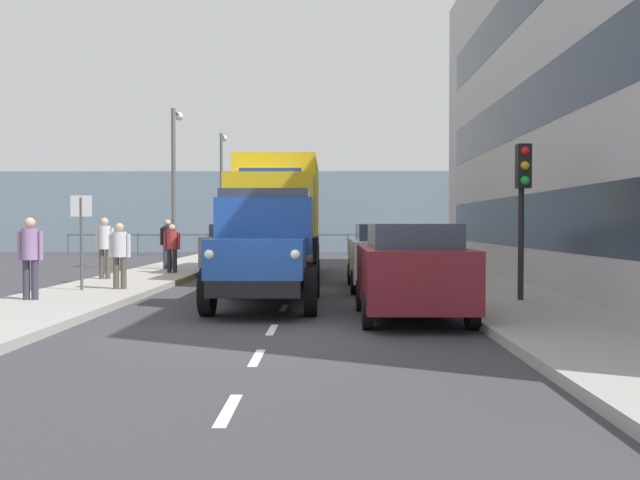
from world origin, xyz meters
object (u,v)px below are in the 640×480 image
street_sign (81,226)px  car_black_oppositeside_2 (263,241)px  car_maroon_kerbside_near (411,270)px  traffic_light_near (523,187)px  car_grey_oppositeside_0 (234,248)px  lorry_cargo_yellow (278,213)px  car_white_kerbside_1 (385,255)px  truck_vintage_blue (265,250)px  pedestrian_near_railing (30,251)px  lamp_post_far (222,182)px  car_navy_oppositeside_1 (252,244)px  pedestrian_couple_a (120,250)px  pedestrian_couple_b (105,243)px  lamp_post_promenade (175,172)px  pedestrian_in_dark_coat (172,244)px  pedestrian_with_bag (168,240)px

street_sign → car_black_oppositeside_2: bearing=-98.1°
car_maroon_kerbside_near → traffic_light_near: (-2.49, -1.74, 1.58)m
car_maroon_kerbside_near → car_grey_oppositeside_0: same height
lorry_cargo_yellow → car_black_oppositeside_2: bearing=-82.1°
traffic_light_near → car_black_oppositeside_2: bearing=-70.0°
car_white_kerbside_1 → truck_vintage_blue: bearing=55.0°
car_maroon_kerbside_near → pedestrian_near_railing: (7.68, -1.75, 0.26)m
truck_vintage_blue → street_sign: 5.08m
car_grey_oppositeside_0 → car_black_oppositeside_2: 10.47m
lorry_cargo_yellow → lamp_post_far: size_ratio=1.31×
car_navy_oppositeside_1 → pedestrian_couple_a: pedestrian_couple_a is taller
pedestrian_couple_b → lamp_post_far: (-0.93, -15.41, 2.70)m
pedestrian_near_railing → street_sign: size_ratio=0.76×
lorry_cargo_yellow → lamp_post_promenade: bearing=-36.2°
car_white_kerbside_1 → pedestrian_couple_b: pedestrian_couple_b is taller
lorry_cargo_yellow → pedestrian_couple_b: lorry_cargo_yellow is taller
car_maroon_kerbside_near → car_black_oppositeside_2: (4.81, -21.83, 0.00)m
car_maroon_kerbside_near → car_white_kerbside_1: 5.69m
car_black_oppositeside_2 → pedestrian_in_dark_coat: size_ratio=2.75×
car_white_kerbside_1 → lamp_post_promenade: size_ratio=0.77×
pedestrian_with_bag → street_sign: 7.62m
pedestrian_with_bag → truck_vintage_blue: bearing=114.2°
street_sign → lamp_post_promenade: bearing=-91.2°
truck_vintage_blue → pedestrian_in_dark_coat: bearing=-64.4°
car_white_kerbside_1 → pedestrian_couple_a: (6.55, 1.58, 0.19)m
truck_vintage_blue → traffic_light_near: 5.43m
truck_vintage_blue → pedestrian_couple_b: size_ratio=3.22×
pedestrian_couple_a → car_black_oppositeside_2: bearing=-95.6°
lorry_cargo_yellow → pedestrian_with_bag: size_ratio=4.73×
pedestrian_with_bag → traffic_light_near: 13.72m
pedestrian_in_dark_coat → lamp_post_far: 13.23m
truck_vintage_blue → street_sign: truck_vintage_blue is taller
car_grey_oppositeside_0 → lamp_post_promenade: (2.38, -1.37, 2.77)m
lorry_cargo_yellow → lamp_post_far: bearing=-73.2°
truck_vintage_blue → pedestrian_couple_a: (3.76, -2.39, -0.10)m
car_grey_oppositeside_0 → pedestrian_couple_b: 5.27m
car_maroon_kerbside_near → lamp_post_promenade: size_ratio=0.67×
lorry_cargo_yellow → traffic_light_near: lorry_cargo_yellow is taller
pedestrian_with_bag → lamp_post_promenade: lamp_post_promenade is taller
lamp_post_promenade → lamp_post_far: (-0.19, -9.80, 0.22)m
lorry_cargo_yellow → car_white_kerbside_1: size_ratio=1.82×
lamp_post_far → street_sign: (0.38, 18.71, -2.20)m
truck_vintage_blue → pedestrian_couple_a: bearing=-32.5°
pedestrian_with_bag → car_black_oppositeside_2: bearing=-102.7°
lorry_cargo_yellow → car_grey_oppositeside_0: bearing=-43.7°
lorry_cargo_yellow → car_grey_oppositeside_0: (1.67, -1.60, -1.18)m
car_navy_oppositeside_1 → pedestrian_with_bag: bearing=66.3°
car_grey_oppositeside_0 → car_navy_oppositeside_1: same height
car_navy_oppositeside_1 → pedestrian_near_railing: (2.87, 15.00, 0.26)m
lamp_post_far → traffic_light_near: bearing=114.5°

